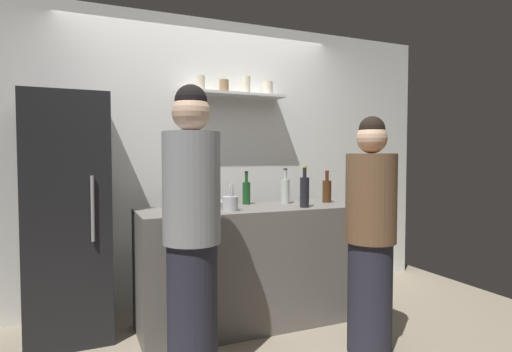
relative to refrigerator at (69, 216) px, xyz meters
name	(u,v)px	position (x,y,z in m)	size (l,w,h in m)	color
back_wall_assembly	(204,160)	(1.15, 0.40, 0.41)	(4.80, 0.32, 2.60)	white
refrigerator	(69,216)	(0.00, 0.00, 0.00)	(0.57, 0.66, 1.79)	black
counter	(256,264)	(1.38, -0.31, -0.43)	(1.86, 0.62, 0.93)	#66605B
baking_pan	(212,204)	(1.04, -0.20, 0.06)	(0.34, 0.24, 0.05)	gray
utensil_holder	(230,203)	(1.11, -0.44, 0.09)	(0.12, 0.12, 0.21)	#B2B2B7
wine_bottle_dark_glass	(305,191)	(1.73, -0.48, 0.17)	(0.07, 0.07, 0.33)	black
wine_bottle_green_glass	(246,192)	(1.38, -0.10, 0.14)	(0.07, 0.07, 0.28)	#19471E
wine_bottle_amber_glass	(327,190)	(2.09, -0.24, 0.15)	(0.08, 0.08, 0.28)	#472814
wine_bottle_pale_glass	(285,190)	(1.71, -0.18, 0.15)	(0.07, 0.07, 0.31)	#B2BFB2
water_bottle_plastic	(204,200)	(0.89, -0.51, 0.13)	(0.08, 0.08, 0.22)	silver
person_brown_jacket	(370,237)	(1.89, -1.10, -0.10)	(0.34, 0.34, 1.61)	#262633
person_grey_hoodie	(192,235)	(0.68, -0.97, -0.02)	(0.34, 0.34, 1.76)	#262633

